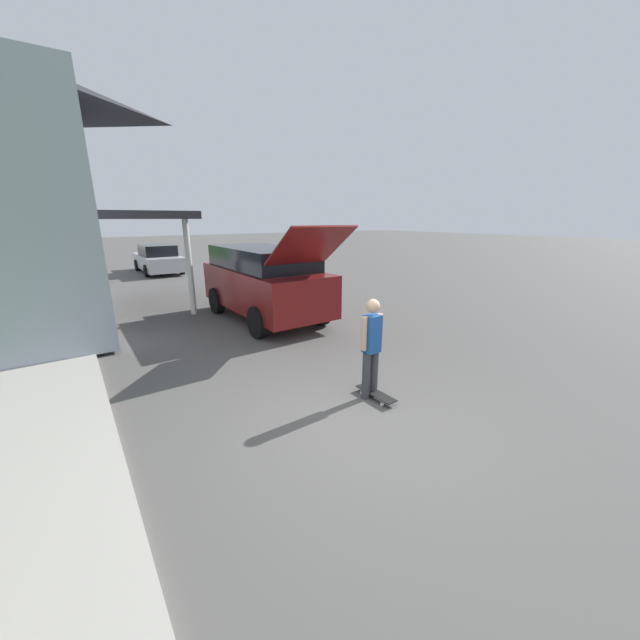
{
  "coord_description": "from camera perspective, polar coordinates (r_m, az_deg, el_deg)",
  "views": [
    {
      "loc": [
        -2.89,
        -3.27,
        2.81
      ],
      "look_at": [
        0.94,
        2.15,
        0.9
      ],
      "focal_mm": 20.0,
      "sensor_mm": 36.0,
      "label": 1
    }
  ],
  "objects": [
    {
      "name": "car_down_street",
      "position": [
        20.98,
        -24.5,
        8.86
      ],
      "size": [
        1.87,
        4.5,
        1.46
      ],
      "color": "#B7B7BC",
      "rests_on": "ground_plane"
    },
    {
      "name": "skateboarder",
      "position": [
        5.64,
        8.22,
        -3.94
      ],
      "size": [
        0.41,
        0.22,
        1.63
      ],
      "color": "#38383D",
      "rests_on": "ground_plane"
    },
    {
      "name": "skateboard",
      "position": [
        5.92,
        8.92,
        -11.57
      ],
      "size": [
        0.22,
        0.76,
        0.1
      ],
      "color": "black",
      "rests_on": "ground_plane"
    },
    {
      "name": "sidewalk",
      "position": [
        9.69,
        -37.83,
        -3.99
      ],
      "size": [
        1.8,
        80.0,
        0.1
      ],
      "color": "#ADA89E",
      "rests_on": "ground_plane"
    },
    {
      "name": "ground_plane",
      "position": [
        5.19,
        5.47,
        -16.81
      ],
      "size": [
        120.0,
        120.0,
        0.0
      ],
      "primitive_type": "plane",
      "color": "#54514F"
    },
    {
      "name": "suv_parked",
      "position": [
        10.2,
        -8.94,
        6.27
      ],
      "size": [
        2.08,
        5.26,
        2.66
      ],
      "color": "maroon",
      "rests_on": "ground_plane"
    }
  ]
}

